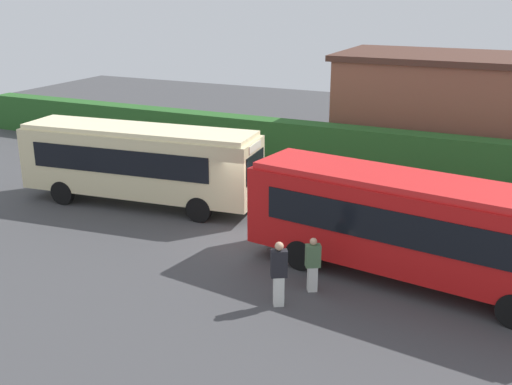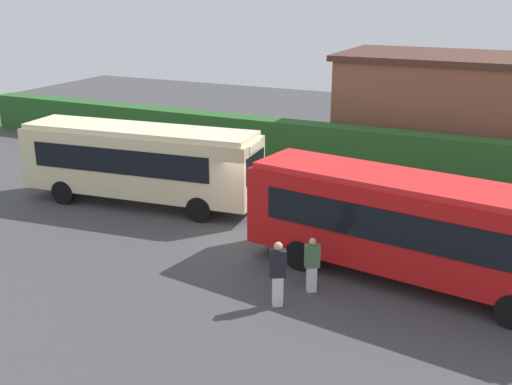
% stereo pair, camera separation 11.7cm
% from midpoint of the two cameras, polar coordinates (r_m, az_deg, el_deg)
% --- Properties ---
extents(ground_plane, '(64.00, 64.00, 0.00)m').
position_cam_midpoint_polar(ground_plane, '(22.25, -1.06, -4.18)').
color(ground_plane, '#424244').
extents(bus_cream, '(10.19, 3.36, 3.24)m').
position_cam_midpoint_polar(bus_cream, '(25.51, -10.83, 2.90)').
color(bus_cream, beige).
rests_on(bus_cream, ground_plane).
extents(bus_red, '(10.72, 3.89, 3.27)m').
position_cam_midpoint_polar(bus_red, '(18.92, 14.33, -2.85)').
color(bus_red, red).
rests_on(bus_red, ground_plane).
extents(person_left, '(0.47, 0.52, 1.89)m').
position_cam_midpoint_polar(person_left, '(28.59, -10.28, 2.83)').
color(person_left, silver).
rests_on(person_left, ground_plane).
extents(person_center, '(0.53, 0.46, 1.94)m').
position_cam_midpoint_polar(person_center, '(17.32, 1.93, -7.36)').
color(person_center, silver).
rests_on(person_center, ground_plane).
extents(person_right, '(0.51, 0.45, 1.69)m').
position_cam_midpoint_polar(person_right, '(18.24, 5.08, -6.54)').
color(person_right, silver).
rests_on(person_right, ground_plane).
extents(person_far, '(0.52, 0.52, 1.89)m').
position_cam_midpoint_polar(person_far, '(21.91, 20.16, -2.94)').
color(person_far, black).
rests_on(person_far, ground_plane).
extents(hedge_row, '(44.00, 1.18, 2.13)m').
position_cam_midpoint_polar(hedge_row, '(30.73, 7.18, 4.21)').
color(hedge_row, '#285B24').
rests_on(hedge_row, ground_plane).
extents(depot_building, '(14.41, 6.70, 5.32)m').
position_cam_midpoint_polar(depot_building, '(33.78, 19.80, 7.34)').
color(depot_building, brown).
rests_on(depot_building, ground_plane).
extents(traffic_cone, '(0.36, 0.36, 0.60)m').
position_cam_midpoint_polar(traffic_cone, '(25.00, 21.31, -2.17)').
color(traffic_cone, orange).
rests_on(traffic_cone, ground_plane).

